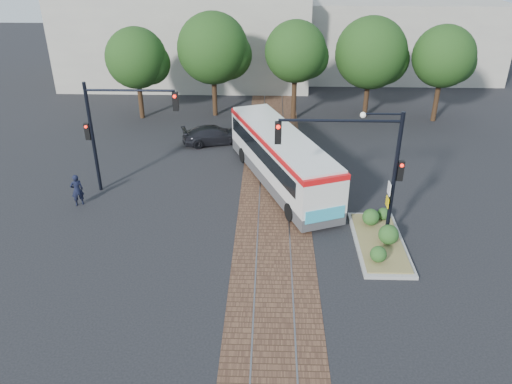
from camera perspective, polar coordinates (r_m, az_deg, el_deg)
ground at (r=23.74m, az=2.02°, el=-4.48°), size 120.00×120.00×0.00m
trackbed at (r=27.21m, az=2.01°, el=0.01°), size 3.60×40.00×0.02m
tree_row at (r=37.37m, az=4.05°, el=15.57°), size 26.40×5.60×7.67m
warehouses at (r=49.65m, az=1.43°, el=17.40°), size 40.00×13.00×8.00m
city_bus at (r=27.53m, az=2.87°, el=4.11°), size 6.13×11.08×2.94m
traffic_island at (r=23.35m, az=13.99°, el=-5.03°), size 2.20×5.20×1.13m
signal_pole_main at (r=21.46m, az=12.59°, el=3.74°), size 5.49×0.46×6.00m
signal_pole_left at (r=26.91m, az=-16.13°, el=7.56°), size 4.99×0.34×6.00m
officer at (r=27.14m, az=-19.77°, el=0.22°), size 0.75×0.67×1.72m
parked_car at (r=33.52m, az=-4.85°, el=6.53°), size 4.47×2.82×1.21m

